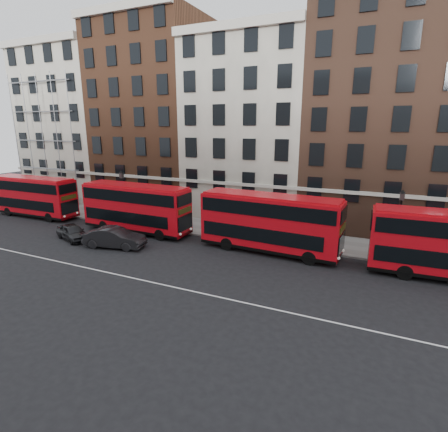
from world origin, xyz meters
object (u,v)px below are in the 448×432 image
at_px(bus_b, 136,207).
at_px(car_front, 114,238).
at_px(bus_a, 33,196).
at_px(car_rear, 73,232).
at_px(bus_c, 269,222).

distance_m(bus_b, car_front, 4.72).
distance_m(bus_a, bus_b, 13.99).
height_order(bus_b, car_rear, bus_b).
xyz_separation_m(bus_a, bus_c, (27.03, 0.00, 0.13)).
bearing_deg(bus_a, car_front, -17.01).
relative_size(bus_a, bus_c, 0.94).
distance_m(bus_a, car_rear, 11.31).
distance_m(bus_c, car_rear, 17.34).
xyz_separation_m(bus_a, car_rear, (10.33, -4.28, -1.67)).
distance_m(bus_b, car_rear, 5.89).
bearing_deg(bus_b, car_rear, -129.35).
relative_size(bus_b, car_rear, 2.66).
xyz_separation_m(bus_a, car_front, (15.11, -4.30, -1.53)).
bearing_deg(bus_a, bus_c, -1.13).
distance_m(bus_a, car_front, 15.78).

